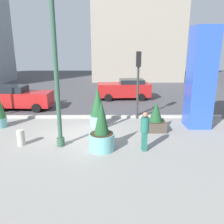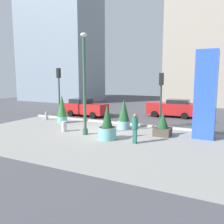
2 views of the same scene
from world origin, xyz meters
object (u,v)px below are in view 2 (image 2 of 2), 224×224
at_px(potted_plant_near_right, 107,126).
at_px(pedestrian_crossing, 135,127).
at_px(potted_plant_near_left, 124,115).
at_px(fire_hydrant, 46,116).
at_px(car_curb_west, 172,108).
at_px(concrete_bollard, 64,126).
at_px(potted_plant_by_pillar, 163,126).
at_px(traffic_light_far_side, 161,91).
at_px(lamp_post, 85,86).
at_px(traffic_light_corner, 59,85).
at_px(art_pillar_blue, 206,95).
at_px(car_intersection, 86,108).
at_px(potted_plant_mid_plaza, 62,109).

relative_size(potted_plant_near_right, pedestrian_crossing, 1.26).
distance_m(potted_plant_near_left, fire_hydrant, 8.05).
height_order(potted_plant_near_right, car_curb_west, potted_plant_near_right).
bearing_deg(concrete_bollard, potted_plant_by_pillar, 16.30).
height_order(potted_plant_by_pillar, traffic_light_far_side, traffic_light_far_side).
height_order(lamp_post, car_curb_west, lamp_post).
bearing_deg(traffic_light_corner, concrete_bollard, -47.99).
relative_size(art_pillar_blue, potted_plant_by_pillar, 3.41).
distance_m(lamp_post, fire_hydrant, 7.77).
relative_size(fire_hydrant, traffic_light_corner, 0.16).
bearing_deg(traffic_light_corner, potted_plant_by_pillar, -12.37).
height_order(potted_plant_near_right, concrete_bollard, potted_plant_near_right).
distance_m(art_pillar_blue, pedestrian_crossing, 5.09).
bearing_deg(traffic_light_corner, lamp_post, -37.35).
height_order(lamp_post, traffic_light_corner, lamp_post).
distance_m(lamp_post, car_intersection, 8.26).
relative_size(potted_plant_near_left, potted_plant_by_pillar, 1.40).
xyz_separation_m(potted_plant_by_pillar, car_curb_west, (-1.23, 8.03, 0.23)).
distance_m(art_pillar_blue, potted_plant_near_left, 5.96).
height_order(lamp_post, potted_plant_by_pillar, lamp_post).
distance_m(car_curb_west, pedestrian_crossing, 10.61).
height_order(concrete_bollard, car_intersection, car_intersection).
height_order(potted_plant_near_right, fire_hydrant, potted_plant_near_right).
bearing_deg(potted_plant_near_right, pedestrian_crossing, -2.44).
relative_size(lamp_post, traffic_light_far_side, 1.60).
relative_size(car_intersection, car_curb_west, 0.95).
distance_m(lamp_post, concrete_bollard, 3.46).
bearing_deg(traffic_light_far_side, lamp_post, -133.44).
relative_size(potted_plant_mid_plaza, car_intersection, 0.55).
bearing_deg(art_pillar_blue, fire_hydrant, 177.64).
xyz_separation_m(potted_plant_mid_plaza, fire_hydrant, (-2.34, 0.62, -0.82)).
bearing_deg(car_curb_west, potted_plant_by_pillar, -81.29).
distance_m(potted_plant_near_left, potted_plant_by_pillar, 3.34).
distance_m(potted_plant_near_left, potted_plant_near_right, 3.36).
bearing_deg(potted_plant_mid_plaza, potted_plant_near_right, -27.38).
height_order(fire_hydrant, car_intersection, car_intersection).
height_order(fire_hydrant, concrete_bollard, same).
bearing_deg(traffic_light_far_side, potted_plant_mid_plaza, -168.93).
height_order(potted_plant_near_right, car_intersection, potted_plant_near_right).
bearing_deg(concrete_bollard, lamp_post, -2.97).
bearing_deg(car_curb_west, fire_hydrant, -145.79).
xyz_separation_m(fire_hydrant, car_curb_west, (9.99, 6.79, 0.52)).
xyz_separation_m(art_pillar_blue, car_curb_west, (-3.74, 7.35, -1.89)).
bearing_deg(lamp_post, car_intersection, 122.82).
xyz_separation_m(potted_plant_by_pillar, concrete_bollard, (-6.68, -1.95, -0.29)).
bearing_deg(pedestrian_crossing, lamp_post, 172.16).
xyz_separation_m(fire_hydrant, car_intersection, (2.13, 3.35, 0.50)).
relative_size(potted_plant_mid_plaza, fire_hydrant, 3.21).
relative_size(potted_plant_near_right, fire_hydrant, 3.01).
bearing_deg(traffic_light_corner, traffic_light_far_side, -0.57).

